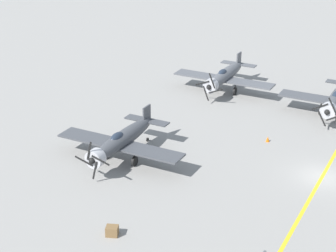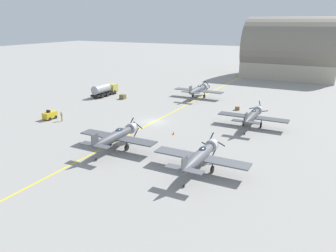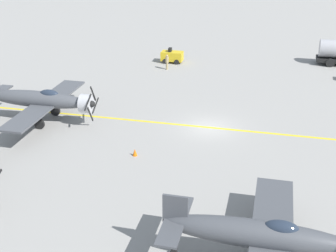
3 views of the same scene
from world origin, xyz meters
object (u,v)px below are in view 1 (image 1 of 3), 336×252
at_px(airplane_near_right, 225,76).
at_px(airplane_mid_right, 122,140).
at_px(traffic_cone, 268,139).
at_px(supply_crate_mid_lane, 112,231).

height_order(airplane_near_right, airplane_mid_right, airplane_mid_right).
bearing_deg(traffic_cone, airplane_near_right, -50.27).
bearing_deg(supply_crate_mid_lane, traffic_cone, -103.44).
distance_m(airplane_near_right, traffic_cone, 14.17).
bearing_deg(airplane_near_right, traffic_cone, 113.23).
distance_m(airplane_mid_right, supply_crate_mid_lane, 11.63).
bearing_deg(airplane_mid_right, traffic_cone, -148.22).
bearing_deg(traffic_cone, supply_crate_mid_lane, 76.56).
relative_size(airplane_mid_right, traffic_cone, 21.82).
bearing_deg(supply_crate_mid_lane, airplane_mid_right, -61.56).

